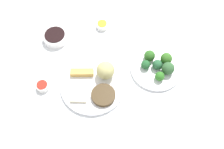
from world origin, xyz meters
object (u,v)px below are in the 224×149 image
Objects in this scene: broccoli_plate at (156,68)px; soy_sauce_bowl at (55,37)px; sauce_ramekin_sweet_and_sour at (43,86)px; sauce_ramekin_hot_mustard at (102,25)px; main_plate at (93,85)px.

broccoli_plate is 0.49m from soy_sauce_bowl.
sauce_ramekin_sweet_and_sour is (0.15, -0.48, 0.01)m from broccoli_plate.
sauce_ramekin_hot_mustard is at bearing -128.19° from broccoli_plate.
sauce_ramekin_sweet_and_sour is at bearing -81.51° from main_plate.
main_plate reaches higher than broccoli_plate.
sauce_ramekin_sweet_and_sour and sauce_ramekin_hot_mustard have the same top height.
soy_sauce_bowl is at bearing -103.25° from broccoli_plate.
soy_sauce_bowl is 2.15× the size of sauce_ramekin_sweet_and_sour.
sauce_ramekin_sweet_and_sour is at bearing 0.55° from soy_sauce_bowl.
soy_sauce_bowl reaches higher than main_plate.
broccoli_plate is 4.22× the size of sauce_ramekin_hot_mustard.
main_plate is 1.22× the size of broccoli_plate.
sauce_ramekin_hot_mustard is (-0.36, 0.21, 0.00)m from sauce_ramekin_sweet_and_sour.
sauce_ramekin_hot_mustard is at bearing 149.87° from sauce_ramekin_sweet_and_sour.
main_plate is 0.33m from sauce_ramekin_hot_mustard.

